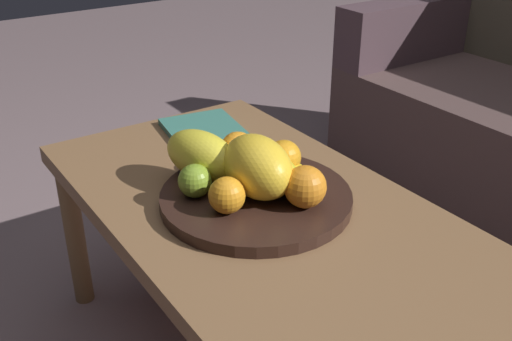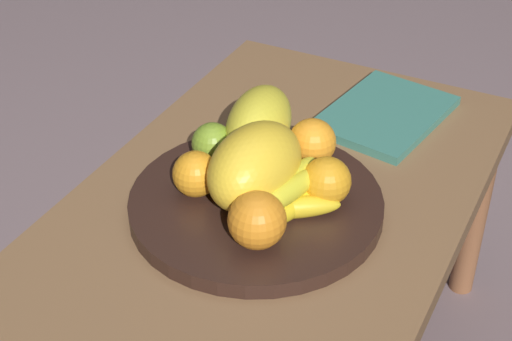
# 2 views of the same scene
# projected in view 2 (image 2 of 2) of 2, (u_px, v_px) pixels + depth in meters

# --- Properties ---
(coffee_table) EXTENTS (1.08, 0.58, 0.46)m
(coffee_table) POSITION_uv_depth(u_px,v_px,m) (254.00, 245.00, 1.23)
(coffee_table) COLOR brown
(coffee_table) RESTS_ON ground_plane
(fruit_bowl) EXTENTS (0.39, 0.39, 0.03)m
(fruit_bowl) POSITION_uv_depth(u_px,v_px,m) (256.00, 204.00, 1.21)
(fruit_bowl) COLOR #301C16
(fruit_bowl) RESTS_ON coffee_table
(melon_large_front) EXTENTS (0.19, 0.13, 0.12)m
(melon_large_front) POSITION_uv_depth(u_px,v_px,m) (255.00, 166.00, 1.17)
(melon_large_front) COLOR yellow
(melon_large_front) RESTS_ON fruit_bowl
(melon_smaller_beside) EXTENTS (0.20, 0.14, 0.10)m
(melon_smaller_beside) POSITION_uv_depth(u_px,v_px,m) (259.00, 123.00, 1.28)
(melon_smaller_beside) COLOR yellow
(melon_smaller_beside) RESTS_ON fruit_bowl
(orange_front) EXTENTS (0.08, 0.08, 0.08)m
(orange_front) POSITION_uv_depth(u_px,v_px,m) (312.00, 142.00, 1.26)
(orange_front) COLOR orange
(orange_front) RESTS_ON fruit_bowl
(orange_left) EXTENTS (0.07, 0.07, 0.07)m
(orange_left) POSITION_uv_depth(u_px,v_px,m) (327.00, 181.00, 1.17)
(orange_left) COLOR orange
(orange_left) RESTS_ON fruit_bowl
(orange_right) EXTENTS (0.07, 0.07, 0.07)m
(orange_right) POSITION_uv_depth(u_px,v_px,m) (196.00, 174.00, 1.19)
(orange_right) COLOR orange
(orange_right) RESTS_ON fruit_bowl
(orange_back) EXTENTS (0.08, 0.08, 0.08)m
(orange_back) POSITION_uv_depth(u_px,v_px,m) (257.00, 220.00, 1.09)
(orange_back) COLOR orange
(orange_back) RESTS_ON fruit_bowl
(apple_front) EXTENTS (0.07, 0.07, 0.07)m
(apple_front) POSITION_uv_depth(u_px,v_px,m) (212.00, 143.00, 1.26)
(apple_front) COLOR olive
(apple_front) RESTS_ON fruit_bowl
(banana_bunch) EXTENTS (0.17, 0.15, 0.06)m
(banana_bunch) POSITION_uv_depth(u_px,v_px,m) (290.00, 198.00, 1.16)
(banana_bunch) COLOR yellow
(banana_bunch) RESTS_ON fruit_bowl
(magazine) EXTENTS (0.28, 0.22, 0.02)m
(magazine) POSITION_uv_depth(u_px,v_px,m) (385.00, 114.00, 1.44)
(magazine) COLOR #3C7D6E
(magazine) RESTS_ON coffee_table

